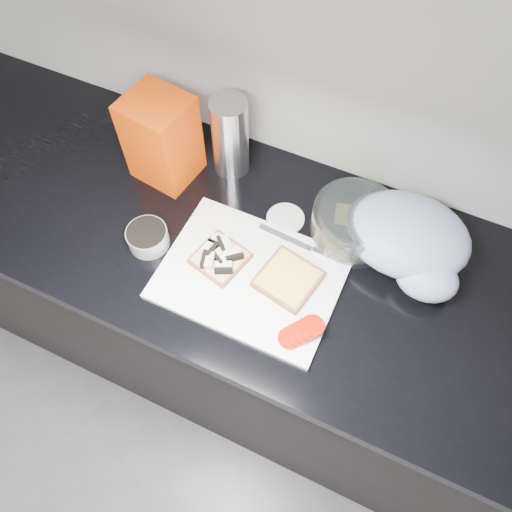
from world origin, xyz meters
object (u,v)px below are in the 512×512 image
(bread_bag, at_px, (162,139))
(steel_canister, at_px, (230,137))
(glass_bowl, at_px, (354,222))
(cutting_board, at_px, (250,276))

(bread_bag, height_order, steel_canister, bread_bag)
(glass_bowl, relative_size, steel_canister, 0.94)
(glass_bowl, height_order, bread_bag, bread_bag)
(bread_bag, bearing_deg, steel_canister, 37.17)
(cutting_board, xyz_separation_m, glass_bowl, (0.17, 0.21, 0.04))
(bread_bag, bearing_deg, cutting_board, -23.10)
(steel_canister, bearing_deg, glass_bowl, -10.33)
(glass_bowl, height_order, steel_canister, steel_canister)
(cutting_board, height_order, steel_canister, steel_canister)
(steel_canister, bearing_deg, bread_bag, -150.87)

